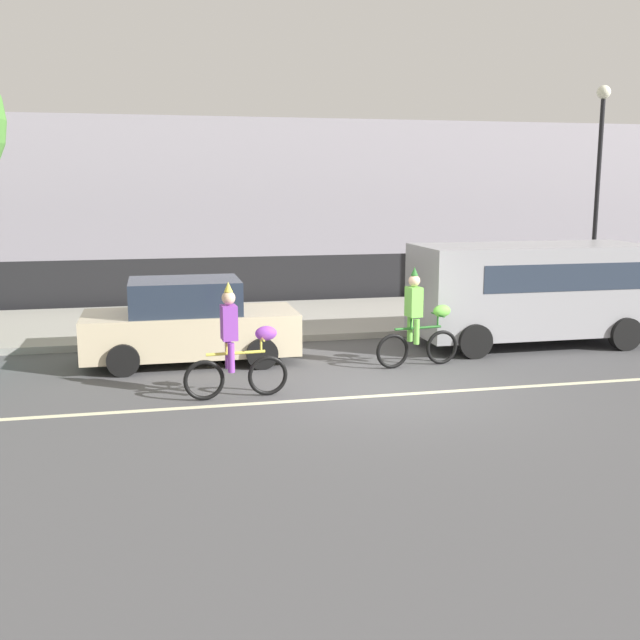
# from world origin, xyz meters

# --- Properties ---
(ground_plane) EXTENTS (80.00, 80.00, 0.00)m
(ground_plane) POSITION_xyz_m (0.00, 0.00, 0.00)
(ground_plane) COLOR #4C4C4F
(road_centre_line) EXTENTS (36.00, 0.14, 0.01)m
(road_centre_line) POSITION_xyz_m (0.00, -0.50, 0.00)
(road_centre_line) COLOR beige
(road_centre_line) RESTS_ON ground
(sidewalk_curb) EXTENTS (60.00, 5.00, 0.15)m
(sidewalk_curb) POSITION_xyz_m (0.00, 6.50, 0.07)
(sidewalk_curb) COLOR #9E9B93
(sidewalk_curb) RESTS_ON ground
(fence_line) EXTENTS (40.00, 0.08, 1.40)m
(fence_line) POSITION_xyz_m (0.00, 9.40, 0.70)
(fence_line) COLOR black
(fence_line) RESTS_ON ground
(building_backdrop) EXTENTS (28.00, 8.00, 5.70)m
(building_backdrop) POSITION_xyz_m (2.88, 18.00, 2.85)
(building_backdrop) COLOR #99939E
(building_backdrop) RESTS_ON ground
(parade_cyclist_purple) EXTENTS (1.72, 0.50, 1.92)m
(parade_cyclist_purple) POSITION_xyz_m (-2.56, -0.09, 0.84)
(parade_cyclist_purple) COLOR black
(parade_cyclist_purple) RESTS_ON ground
(parade_cyclist_lime) EXTENTS (1.72, 0.51, 1.92)m
(parade_cyclist_lime) POSITION_xyz_m (1.07, 1.31, 0.84)
(parade_cyclist_lime) COLOR black
(parade_cyclist_lime) RESTS_ON ground
(parked_van_grey) EXTENTS (5.00, 2.22, 2.18)m
(parked_van_grey) POSITION_xyz_m (4.18, 2.70, 1.28)
(parked_van_grey) COLOR #99999E
(parked_van_grey) RESTS_ON ground
(parked_car_beige) EXTENTS (4.10, 1.92, 1.64)m
(parked_car_beige) POSITION_xyz_m (-3.18, 2.61, 0.78)
(parked_car_beige) COLOR beige
(parked_car_beige) RESTS_ON ground
(street_lamp_post) EXTENTS (0.36, 0.36, 5.86)m
(street_lamp_post) POSITION_xyz_m (7.91, 6.33, 3.99)
(street_lamp_post) COLOR black
(street_lamp_post) RESTS_ON sidewalk_curb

